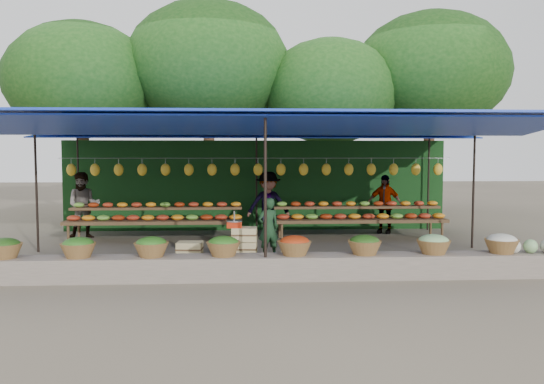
{
  "coord_description": "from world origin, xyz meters",
  "views": [
    {
      "loc": [
        -0.36,
        -11.59,
        2.1
      ],
      "look_at": [
        0.28,
        0.2,
        1.27
      ],
      "focal_mm": 35.0,
      "sensor_mm": 36.0,
      "label": 1
    }
  ],
  "objects": [
    {
      "name": "vendor_seated",
      "position": [
        0.14,
        -0.95,
        0.62
      ],
      "size": [
        0.53,
        0.44,
        1.23
      ],
      "primitive_type": "imported",
      "rotation": [
        0.0,
        0.0,
        3.51
      ],
      "color": "#1C3E21",
      "rests_on": "ground"
    },
    {
      "name": "customer_left",
      "position": [
        -4.38,
        1.91,
        0.83
      ],
      "size": [
        0.9,
        0.76,
        1.67
      ],
      "primitive_type": "imported",
      "rotation": [
        0.0,
        0.0,
        0.17
      ],
      "color": "slate",
      "rests_on": "ground"
    },
    {
      "name": "fruit_table_left",
      "position": [
        -2.49,
        1.35,
        0.61
      ],
      "size": [
        4.21,
        0.95,
        0.93
      ],
      "color": "#49341D",
      "rests_on": "ground"
    },
    {
      "name": "blue_crate_back",
      "position": [
        -3.52,
        -1.88,
        0.13
      ],
      "size": [
        0.51,
        0.42,
        0.27
      ],
      "primitive_type": "cube",
      "rotation": [
        0.0,
        0.0,
        0.24
      ],
      "color": "navy",
      "rests_on": "ground"
    },
    {
      "name": "stall_canopy",
      "position": [
        0.0,
        0.06,
        2.68
      ],
      "size": [
        10.8,
        6.6,
        2.82
      ],
      "color": "black",
      "rests_on": "ground"
    },
    {
      "name": "netting_backdrop",
      "position": [
        0.0,
        3.15,
        1.25
      ],
      "size": [
        10.6,
        0.06,
        2.5
      ],
      "primitive_type": "cube",
      "color": "#184117",
      "rests_on": "ground"
    },
    {
      "name": "customer_right",
      "position": [
        3.42,
        2.36,
        0.78
      ],
      "size": [
        0.99,
        0.78,
        1.57
      ],
      "primitive_type": "imported",
      "rotation": [
        0.0,
        0.0,
        -0.5
      ],
      "color": "slate",
      "rests_on": "ground"
    },
    {
      "name": "produce_baskets",
      "position": [
        -0.1,
        -2.75,
        0.56
      ],
      "size": [
        8.98,
        0.58,
        0.34
      ],
      "color": "brown",
      "rests_on": "stone_curb"
    },
    {
      "name": "customer_mid",
      "position": [
        0.27,
        1.84,
        0.84
      ],
      "size": [
        1.09,
        0.64,
        1.67
      ],
      "primitive_type": "imported",
      "rotation": [
        0.0,
        0.0,
        0.02
      ],
      "color": "slate",
      "rests_on": "ground"
    },
    {
      "name": "stone_curb",
      "position": [
        0.0,
        -2.75,
        0.2
      ],
      "size": [
        10.6,
        0.55,
        0.4
      ],
      "primitive_type": "cube",
      "color": "#685E53",
      "rests_on": "ground"
    },
    {
      "name": "weighing_scale",
      "position": [
        -0.53,
        -1.94,
        0.84
      ],
      "size": [
        0.29,
        0.29,
        0.31
      ],
      "color": "red",
      "rests_on": "crate_counter"
    },
    {
      "name": "blue_crate_front",
      "position": [
        -3.43,
        -2.48,
        0.15
      ],
      "size": [
        0.56,
        0.44,
        0.31
      ],
      "primitive_type": "cube",
      "rotation": [
        0.0,
        0.0,
        0.14
      ],
      "color": "navy",
      "rests_on": "ground"
    },
    {
      "name": "ground",
      "position": [
        0.0,
        0.0,
        0.0
      ],
      "size": [
        60.0,
        60.0,
        0.0
      ],
      "primitive_type": "plane",
      "color": "brown",
      "rests_on": "ground"
    },
    {
      "name": "tree_row",
      "position": [
        0.5,
        6.09,
        4.7
      ],
      "size": [
        16.51,
        5.5,
        7.12
      ],
      "color": "#392114",
      "rests_on": "ground"
    },
    {
      "name": "fruit_table_right",
      "position": [
        2.51,
        1.35,
        0.61
      ],
      "size": [
        4.21,
        0.95,
        0.93
      ],
      "color": "#49341D",
      "rests_on": "ground"
    },
    {
      "name": "crate_counter",
      "position": [
        -0.37,
        -1.94,
        0.31
      ],
      "size": [
        2.38,
        0.38,
        0.77
      ],
      "color": "tan",
      "rests_on": "ground"
    }
  ]
}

